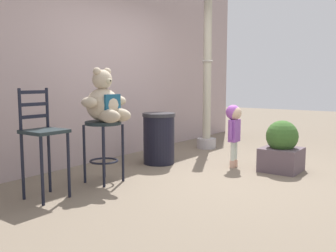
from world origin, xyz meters
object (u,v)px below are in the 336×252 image
at_px(lamppost, 207,90).
at_px(child_walking, 234,122).
at_px(trash_bin, 159,138).
at_px(planter_with_shrub, 282,148).
at_px(bar_chair_empty, 43,137).
at_px(teddy_bear, 105,102).
at_px(bar_stool_with_teddy, 103,138).

bearing_deg(lamppost, child_walking, -135.78).
distance_m(child_walking, trash_bin, 1.12).
height_order(lamppost, planter_with_shrub, lamppost).
height_order(bar_chair_empty, planter_with_shrub, bar_chair_empty).
distance_m(teddy_bear, bar_chair_empty, 0.88).
distance_m(teddy_bear, lamppost, 2.77).
bearing_deg(bar_stool_with_teddy, child_walking, -28.97).
bearing_deg(child_walking, planter_with_shrub, 152.19).
bearing_deg(lamppost, bar_chair_empty, -178.11).
relative_size(bar_stool_with_teddy, teddy_bear, 1.17).
height_order(bar_stool_with_teddy, teddy_bear, teddy_bear).
xyz_separation_m(child_walking, planter_with_shrub, (0.16, -0.64, -0.33)).
height_order(teddy_bear, trash_bin, teddy_bear).
height_order(teddy_bear, lamppost, lamppost).
relative_size(bar_stool_with_teddy, planter_with_shrub, 1.07).
distance_m(bar_stool_with_teddy, trash_bin, 1.23).
relative_size(child_walking, bar_chair_empty, 0.77).
distance_m(child_walking, bar_chair_empty, 2.64).
xyz_separation_m(trash_bin, planter_with_shrub, (0.59, -1.64, -0.06)).
relative_size(child_walking, trash_bin, 1.18).
bearing_deg(bar_chair_empty, trash_bin, 1.18).
height_order(bar_stool_with_teddy, planter_with_shrub, bar_stool_with_teddy).
xyz_separation_m(teddy_bear, lamppost, (2.76, 0.20, 0.10)).
xyz_separation_m(bar_chair_empty, planter_with_shrub, (2.62, -1.60, -0.33)).
relative_size(trash_bin, planter_with_shrub, 1.09).
bearing_deg(planter_with_shrub, teddy_bear, 139.99).
xyz_separation_m(lamppost, planter_with_shrub, (-0.95, -1.72, -0.75)).
bearing_deg(bar_chair_empty, planter_with_shrub, -31.44).
distance_m(child_walking, planter_with_shrub, 0.73).
distance_m(teddy_bear, planter_with_shrub, 2.45).
height_order(trash_bin, bar_chair_empty, bar_chair_empty).
xyz_separation_m(teddy_bear, trash_bin, (1.22, 0.12, -0.59)).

